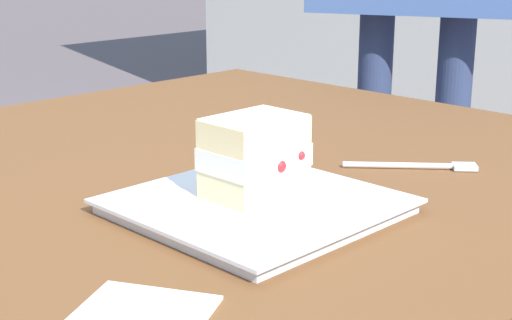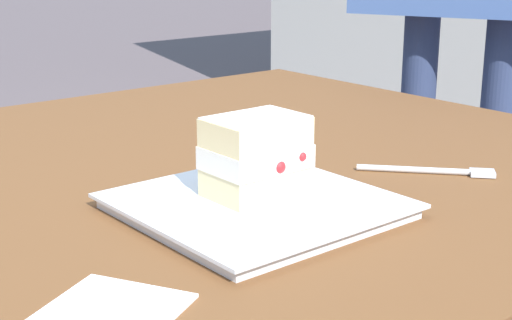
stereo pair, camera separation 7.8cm
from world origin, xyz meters
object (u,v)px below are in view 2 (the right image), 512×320
Objects in this scene: patio_table at (47,263)px; cake_slice at (256,156)px; dessert_plate at (256,206)px; dessert_fork at (435,171)px.

cake_slice reaches higher than patio_table.
dessert_plate is 0.27m from dessert_fork.
dessert_fork reaches higher than patio_table.
cake_slice reaches higher than dessert_plate.
dessert_fork is at bearing -9.96° from cake_slice.
dessert_fork is (0.26, -0.03, -0.00)m from dessert_plate.
dessert_plate is 2.50× the size of cake_slice.
patio_table is 11.53× the size of dessert_fork.
dessert_plate is 0.05m from cake_slice.
cake_slice reaches higher than dessert_fork.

